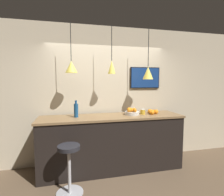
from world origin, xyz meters
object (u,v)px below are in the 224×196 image
Objects in this scene: juice_bottle at (76,110)px; mounted_tv at (145,78)px; fruit_bowl at (132,112)px; bar_stool at (69,163)px; spread_jar at (143,112)px.

mounted_tv reaches higher than juice_bottle.
juice_bottle reaches higher than fruit_bowl.
bar_stool is 1.73m from spread_jar.
juice_bottle reaches higher than bar_stool.
bar_stool is 0.97m from juice_bottle.
juice_bottle is at bearing 180.00° from spread_jar.
bar_stool is 1.52m from fruit_bowl.
spread_jar is (0.24, 0.01, -0.00)m from fruit_bowl.
spread_jar is (1.34, -0.00, -0.08)m from juice_bottle.
spread_jar is at bearing 2.34° from fruit_bowl.
bar_stool is at bearing -102.12° from juice_bottle.
fruit_bowl is 0.93× the size of juice_bottle.
spread_jar is at bearing -118.53° from mounted_tv.
spread_jar is (1.47, 0.64, 0.63)m from bar_stool.
fruit_bowl is 0.43× the size of mounted_tv.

